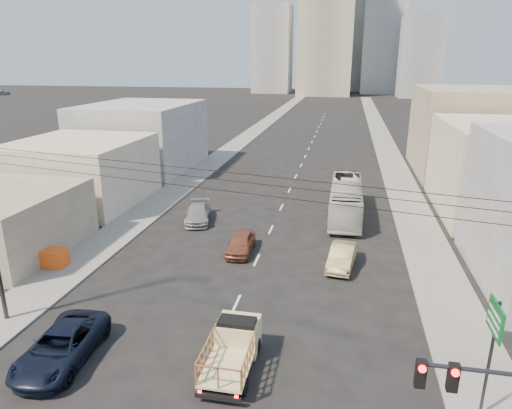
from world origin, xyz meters
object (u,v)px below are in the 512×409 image
(sedan_brown, at_px, (241,243))
(sedan_tan, at_px, (342,256))
(navy_pickup, at_px, (61,346))
(sedan_grey, at_px, (198,213))
(crate_stack, at_px, (52,258))
(flatbed_pickup, at_px, (233,346))
(city_bus, at_px, (346,199))
(green_sign, at_px, (493,332))

(sedan_brown, relative_size, sedan_tan, 0.95)
(navy_pickup, bearing_deg, sedan_grey, 85.84)
(sedan_grey, bearing_deg, navy_pickup, -103.88)
(sedan_brown, bearing_deg, sedan_tan, -9.24)
(crate_stack, bearing_deg, sedan_tan, 11.63)
(flatbed_pickup, relative_size, sedan_grey, 0.91)
(city_bus, bearing_deg, sedan_brown, -127.12)
(sedan_tan, bearing_deg, navy_pickup, -127.18)
(crate_stack, bearing_deg, green_sign, -19.89)
(navy_pickup, height_order, crate_stack, navy_pickup)
(city_bus, xyz_separation_m, crate_stack, (-18.85, -14.32, -0.86))
(green_sign, bearing_deg, sedan_grey, 132.38)
(sedan_brown, xyz_separation_m, sedan_tan, (7.09, -0.96, 0.01))
(sedan_tan, bearing_deg, city_bus, 96.49)
(flatbed_pickup, height_order, city_bus, city_bus)
(sedan_tan, distance_m, green_sign, 14.05)
(navy_pickup, relative_size, city_bus, 0.50)
(crate_stack, bearing_deg, flatbed_pickup, -28.50)
(flatbed_pickup, bearing_deg, sedan_tan, 68.39)
(sedan_brown, height_order, green_sign, green_sign)
(sedan_brown, xyz_separation_m, sedan_grey, (-5.05, 5.69, -0.00))
(navy_pickup, bearing_deg, city_bus, 58.03)
(city_bus, height_order, sedan_brown, city_bus)
(navy_pickup, bearing_deg, crate_stack, 122.67)
(sedan_tan, height_order, sedan_grey, sedan_tan)
(sedan_brown, bearing_deg, crate_stack, -159.01)
(flatbed_pickup, bearing_deg, city_bus, 77.97)
(sedan_tan, bearing_deg, sedan_grey, 158.40)
(green_sign, distance_m, crate_stack, 25.88)
(green_sign, bearing_deg, sedan_brown, 132.71)
(sedan_brown, height_order, crate_stack, sedan_brown)
(flatbed_pickup, xyz_separation_m, crate_stack, (-14.16, 7.69, -0.40))
(sedan_brown, relative_size, sedan_grey, 0.85)
(flatbed_pickup, distance_m, navy_pickup, 7.80)
(sedan_grey, distance_m, crate_stack, 12.41)
(sedan_grey, relative_size, green_sign, 0.97)
(green_sign, bearing_deg, city_bus, 102.97)
(sedan_tan, relative_size, sedan_grey, 0.90)
(flatbed_pickup, height_order, sedan_brown, flatbed_pickup)
(sedan_grey, distance_m, green_sign, 26.24)
(sedan_brown, height_order, sedan_grey, sedan_brown)
(flatbed_pickup, xyz_separation_m, city_bus, (4.69, 22.01, 0.46))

